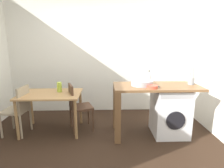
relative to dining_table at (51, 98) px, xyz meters
name	(u,v)px	position (x,y,z in m)	size (l,w,h in m)	color
ground_plane	(98,147)	(0.89, -0.61, -0.64)	(5.46, 5.46, 0.00)	black
wall_back	(100,55)	(0.89, 1.14, 0.71)	(4.60, 0.10, 2.70)	silver
dining_table	(51,98)	(0.00, 0.00, 0.00)	(1.10, 0.76, 0.74)	tan
chair_person_seat	(19,108)	(-0.55, -0.11, -0.14)	(0.44, 0.44, 0.90)	gray
chair_opposite	(77,105)	(0.48, 0.03, -0.14)	(0.51, 0.51, 0.90)	#4C3323
kitchen_counter	(144,94)	(1.70, -0.20, 0.12)	(1.50, 0.68, 0.92)	brown
washing_machine	(170,112)	(2.18, -0.20, -0.21)	(0.60, 0.61, 0.86)	silver
sink_basin	(142,83)	(1.65, -0.20, 0.32)	(0.38, 0.38, 0.09)	#9EA0A5
tap	(140,76)	(1.65, -0.02, 0.42)	(0.02, 0.02, 0.28)	#B2B2B7
bottle_tall_green	(149,77)	(1.83, 0.05, 0.38)	(0.07, 0.07, 0.22)	silver
mixing_bowl	(152,87)	(1.79, -0.40, 0.30)	(0.18, 0.18, 0.05)	#D84C38
utensil_crock	(191,81)	(2.54, -0.15, 0.35)	(0.11, 0.11, 0.30)	gray
vase	(59,87)	(0.15, 0.10, 0.19)	(0.09, 0.09, 0.19)	#A8C63D
scissors	(155,86)	(1.86, -0.30, 0.28)	(0.15, 0.06, 0.01)	#B2B2B7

